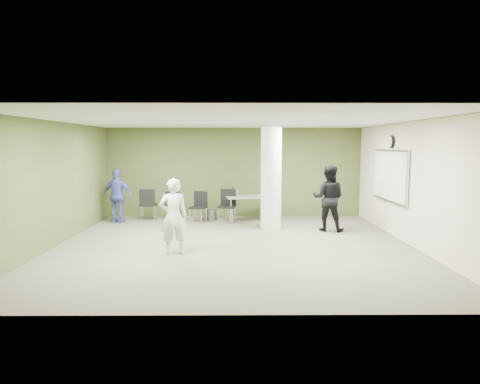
{
  "coord_description": "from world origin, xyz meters",
  "views": [
    {
      "loc": [
        0.07,
        -9.51,
        2.27
      ],
      "look_at": [
        0.15,
        1.0,
        1.11
      ],
      "focal_mm": 32.0,
      "sensor_mm": 36.0,
      "label": 1
    }
  ],
  "objects_px": {
    "man_blue": "(118,196)",
    "man_black": "(329,198)",
    "woman_white": "(173,216)",
    "chair_back_left": "(148,202)",
    "folding_table": "(252,198)"
  },
  "relations": [
    {
      "from": "man_blue",
      "to": "man_black",
      "type": "bearing_deg",
      "value": 179.45
    },
    {
      "from": "woman_white",
      "to": "man_black",
      "type": "height_order",
      "value": "man_black"
    },
    {
      "from": "man_black",
      "to": "man_blue",
      "type": "relative_size",
      "value": 1.1
    },
    {
      "from": "chair_back_left",
      "to": "man_blue",
      "type": "height_order",
      "value": "man_blue"
    },
    {
      "from": "folding_table",
      "to": "woman_white",
      "type": "height_order",
      "value": "woman_white"
    },
    {
      "from": "folding_table",
      "to": "man_blue",
      "type": "relative_size",
      "value": 1.07
    },
    {
      "from": "chair_back_left",
      "to": "man_blue",
      "type": "distance_m",
      "value": 0.9
    },
    {
      "from": "man_black",
      "to": "chair_back_left",
      "type": "bearing_deg",
      "value": 2.75
    },
    {
      "from": "chair_back_left",
      "to": "man_black",
      "type": "height_order",
      "value": "man_black"
    },
    {
      "from": "folding_table",
      "to": "woman_white",
      "type": "relative_size",
      "value": 1.07
    },
    {
      "from": "woman_white",
      "to": "chair_back_left",
      "type": "bearing_deg",
      "value": -84.23
    },
    {
      "from": "chair_back_left",
      "to": "man_black",
      "type": "xyz_separation_m",
      "value": [
        5.09,
        -1.54,
        0.31
      ]
    },
    {
      "from": "woman_white",
      "to": "man_black",
      "type": "distance_m",
      "value": 4.45
    },
    {
      "from": "folding_table",
      "to": "chair_back_left",
      "type": "height_order",
      "value": "folding_table"
    },
    {
      "from": "chair_back_left",
      "to": "man_black",
      "type": "bearing_deg",
      "value": 160.36
    }
  ]
}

